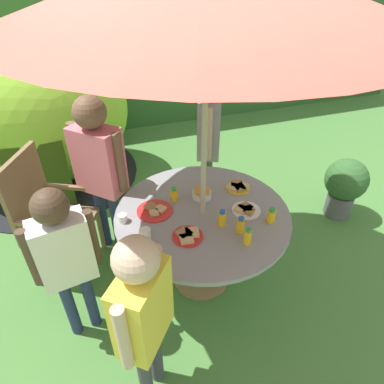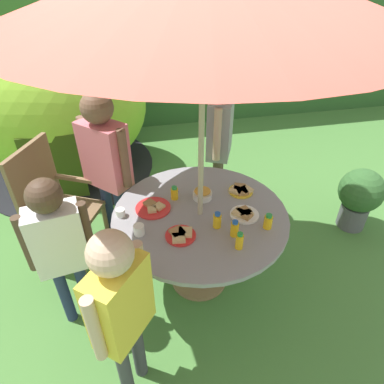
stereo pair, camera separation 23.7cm
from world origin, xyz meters
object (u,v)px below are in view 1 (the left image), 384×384
object	(u,v)px
plate_mid_right	(246,210)
plate_back_edge	(188,235)
juice_bottle_mid_left	(240,225)
garden_table	(202,228)
juice_bottle_far_left	(271,216)
juice_bottle_center_front	(222,218)
potted_plant	(345,184)
child_in_grey_shirt	(209,127)
child_in_pink_shirt	(99,161)
snack_bowl	(202,193)
child_in_white_shirt	(64,251)
juice_bottle_near_left	(174,194)
dome_tent	(33,114)
plate_near_right	(238,187)
plate_center_back	(155,210)
child_in_yellow_shirt	(143,309)
juice_bottle_far_right	(248,237)
cup_far	(145,234)
cup_near	(123,218)
wooden_chair	(46,212)

from	to	relation	value
plate_mid_right	plate_back_edge	size ratio (longest dim) A/B	1.01
juice_bottle_mid_left	garden_table	bearing A→B (deg)	123.15
plate_mid_right	juice_bottle_mid_left	xyz separation A→B (m)	(-0.13, -0.18, 0.04)
juice_bottle_far_left	juice_bottle_center_front	size ratio (longest dim) A/B	0.93
potted_plant	juice_bottle_mid_left	distance (m)	1.60
child_in_grey_shirt	plate_back_edge	distance (m)	1.26
child_in_pink_shirt	juice_bottle_far_left	size ratio (longest dim) A/B	12.80
garden_table	snack_bowl	bearing A→B (deg)	72.13
potted_plant	child_in_grey_shirt	bearing A→B (deg)	154.81
child_in_white_shirt	juice_bottle_mid_left	xyz separation A→B (m)	(1.10, -0.10, -0.02)
juice_bottle_near_left	juice_bottle_mid_left	size ratio (longest dim) A/B	0.88
dome_tent	child_in_grey_shirt	distance (m)	1.90
child_in_white_shirt	plate_near_right	world-z (taller)	child_in_white_shirt
potted_plant	plate_center_back	xyz separation A→B (m)	(-1.91, -0.23, 0.35)
child_in_white_shirt	plate_center_back	world-z (taller)	child_in_white_shirt
child_in_grey_shirt	child_in_pink_shirt	bearing A→B (deg)	-49.93
child_in_grey_shirt	child_in_yellow_shirt	size ratio (longest dim) A/B	1.10
juice_bottle_far_right	plate_mid_right	bearing A→B (deg)	65.60
potted_plant	child_in_yellow_shirt	bearing A→B (deg)	-153.71
child_in_grey_shirt	child_in_pink_shirt	world-z (taller)	child_in_pink_shirt
child_in_grey_shirt	cup_far	xyz separation A→B (m)	(-0.83, -1.04, -0.15)
plate_mid_right	plate_center_back	xyz separation A→B (m)	(-0.61, 0.20, -0.00)
juice_bottle_far_right	dome_tent	bearing A→B (deg)	119.46
snack_bowl	juice_bottle_mid_left	size ratio (longest dim) A/B	1.20
dome_tent	juice_bottle_center_front	distance (m)	2.49
plate_near_right	juice_bottle_mid_left	size ratio (longest dim) A/B	1.60
child_in_yellow_shirt	plate_center_back	distance (m)	0.88
potted_plant	plate_near_right	bearing A→B (deg)	-172.35
child_in_yellow_shirt	juice_bottle_near_left	distance (m)	1.01
cup_far	juice_bottle_far_left	bearing A→B (deg)	-7.37
juice_bottle_center_front	child_in_pink_shirt	bearing A→B (deg)	132.90
child_in_pink_shirt	cup_near	world-z (taller)	child_in_pink_shirt
juice_bottle_near_left	plate_center_back	bearing A→B (deg)	-152.63
potted_plant	child_in_yellow_shirt	world-z (taller)	child_in_yellow_shirt
wooden_chair	snack_bowl	size ratio (longest dim) A/B	7.33
dome_tent	snack_bowl	xyz separation A→B (m)	(1.23, -1.82, -0.04)
juice_bottle_center_front	snack_bowl	bearing A→B (deg)	94.27
dome_tent	juice_bottle_near_left	distance (m)	2.06
child_in_yellow_shirt	juice_bottle_far_right	bearing A→B (deg)	-26.59
child_in_yellow_shirt	juice_bottle_far_left	size ratio (longest dim) A/B	11.45
snack_bowl	cup_far	size ratio (longest dim) A/B	2.01
dome_tent	child_in_yellow_shirt	size ratio (longest dim) A/B	1.60
plate_near_right	child_in_grey_shirt	bearing A→B (deg)	87.65
plate_center_back	juice_bottle_far_left	bearing A→B (deg)	-25.87
juice_bottle_near_left	cup_near	distance (m)	0.42
dome_tent	potted_plant	world-z (taller)	dome_tent
garden_table	cup_near	bearing A→B (deg)	170.93
juice_bottle_far_left	cup_near	distance (m)	1.01
child_in_white_shirt	juice_bottle_near_left	bearing A→B (deg)	15.47
potted_plant	plate_mid_right	bearing A→B (deg)	-161.48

